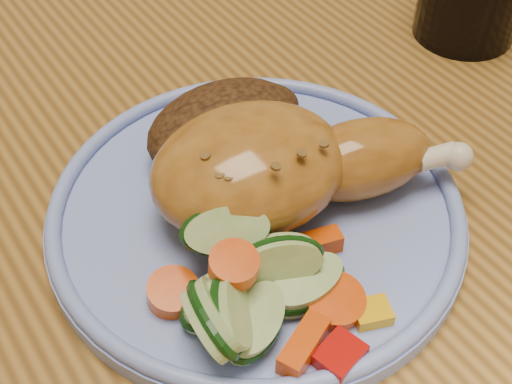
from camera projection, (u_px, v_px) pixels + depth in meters
The scene contains 7 objects.
dining_table at pixel (244, 239), 0.55m from camera, with size 0.90×1.40×0.75m.
chair_far at pixel (9, 41), 1.03m from camera, with size 0.42×0.42×0.91m.
plate at pixel (256, 215), 0.44m from camera, with size 0.26×0.26×0.01m, color #768CDA.
plate_rim at pixel (256, 203), 0.44m from camera, with size 0.26×0.26×0.01m, color #768CDA.
chicken_leg at pixel (277, 166), 0.42m from camera, with size 0.19×0.12×0.06m.
rice_pilaf at pixel (228, 128), 0.46m from camera, with size 0.12×0.08×0.05m.
vegetable_pile at pixel (253, 291), 0.37m from camera, with size 0.12×0.12×0.06m.
Camera 1 is at (-0.19, -0.30, 1.09)m, focal length 50.00 mm.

